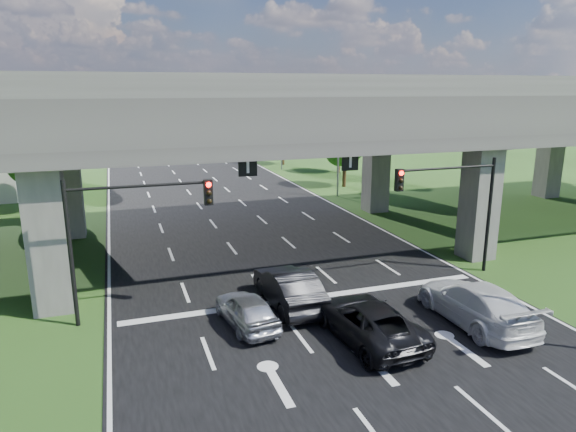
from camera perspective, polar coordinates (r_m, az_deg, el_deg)
ground at (r=20.99m, az=6.13°, el=-12.64°), size 160.00×160.00×0.00m
road at (r=29.65m, az=-2.00°, el=-4.39°), size 18.00×120.00×0.03m
overpass at (r=30.08m, az=-3.26°, el=11.23°), size 80.00×15.00×10.00m
signal_right at (r=26.76m, az=18.14°, el=2.12°), size 5.76×0.54×6.00m
signal_left at (r=21.52m, az=-17.55°, el=-0.63°), size 5.76×0.54×6.00m
streetlight_far at (r=44.93m, az=5.20°, el=9.49°), size 3.38×0.25×10.00m
streetlight_beyond at (r=59.87m, az=-1.11°, el=10.68°), size 3.38×0.25×10.00m
tree_left_near at (r=43.58m, az=-26.62°, el=6.57°), size 4.50×4.50×7.80m
tree_left_mid at (r=51.97m, az=-28.73°, el=6.59°), size 3.91×3.90×6.76m
tree_left_far at (r=59.29m, az=-23.75°, el=8.79°), size 4.80×4.80×8.32m
tree_right_near at (r=49.90m, az=6.42°, el=8.36°), size 4.20×4.20×7.28m
tree_right_mid at (r=58.41m, az=5.75°, el=8.88°), size 3.91×3.90×6.76m
tree_right_far at (r=64.34m, az=-0.52°, el=10.00°), size 4.50×4.50×7.80m
car_silver at (r=21.07m, az=-4.60°, el=-10.32°), size 2.13×4.23×1.38m
car_dark at (r=22.73m, az=0.08°, el=-7.95°), size 1.90×5.21×1.71m
car_white at (r=22.50m, az=20.11°, el=-9.09°), size 2.50×5.93×1.71m
car_trailing at (r=20.13m, az=8.92°, el=-11.46°), size 2.84×5.60×1.52m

